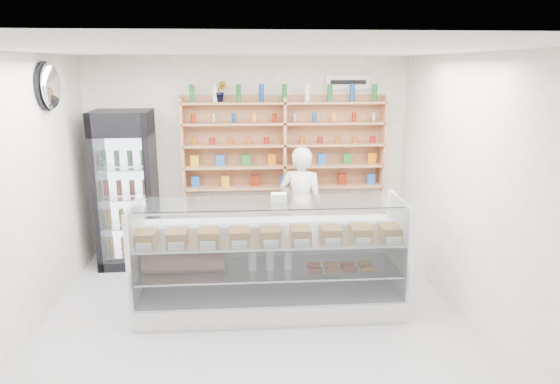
{
  "coord_description": "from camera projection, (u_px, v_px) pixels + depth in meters",
  "views": [
    {
      "loc": [
        -0.08,
        -4.55,
        2.66
      ],
      "look_at": [
        0.33,
        0.9,
        1.28
      ],
      "focal_mm": 32.0,
      "sensor_mm": 36.0,
      "label": 1
    }
  ],
  "objects": [
    {
      "name": "room",
      "position": [
        252.0,
        204.0,
        4.71
      ],
      "size": [
        5.0,
        5.0,
        5.0
      ],
      "color": "#ACACB1",
      "rests_on": "ground"
    },
    {
      "name": "display_counter",
      "position": [
        270.0,
        280.0,
        5.55
      ],
      "size": [
        2.91,
        0.87,
        1.27
      ],
      "color": "white",
      "rests_on": "floor"
    },
    {
      "name": "shop_worker",
      "position": [
        301.0,
        207.0,
        6.73
      ],
      "size": [
        0.7,
        0.58,
        1.65
      ],
      "primitive_type": "imported",
      "rotation": [
        0.0,
        0.0,
        2.78
      ],
      "color": "silver",
      "rests_on": "floor"
    },
    {
      "name": "drinks_cooler",
      "position": [
        127.0,
        189.0,
        6.74
      ],
      "size": [
        0.78,
        0.76,
        2.11
      ],
      "rotation": [
        0.0,
        0.0,
        0.03
      ],
      "color": "black",
      "rests_on": "floor"
    },
    {
      "name": "wall_shelving",
      "position": [
        284.0,
        145.0,
        6.96
      ],
      "size": [
        2.84,
        0.28,
        1.33
      ],
      "color": "tan",
      "rests_on": "back_wall"
    },
    {
      "name": "potted_plant",
      "position": [
        221.0,
        91.0,
        6.72
      ],
      "size": [
        0.16,
        0.14,
        0.28
      ],
      "primitive_type": "imported",
      "rotation": [
        0.0,
        0.0,
        0.08
      ],
      "color": "#1E6626",
      "rests_on": "wall_shelving"
    },
    {
      "name": "security_mirror",
      "position": [
        50.0,
        86.0,
        5.46
      ],
      "size": [
        0.15,
        0.5,
        0.5
      ],
      "primitive_type": "ellipsoid",
      "color": "silver",
      "rests_on": "left_wall"
    },
    {
      "name": "wall_sign",
      "position": [
        348.0,
        82.0,
        6.94
      ],
      "size": [
        0.62,
        0.03,
        0.2
      ],
      "primitive_type": "cube",
      "color": "white",
      "rests_on": "back_wall"
    }
  ]
}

